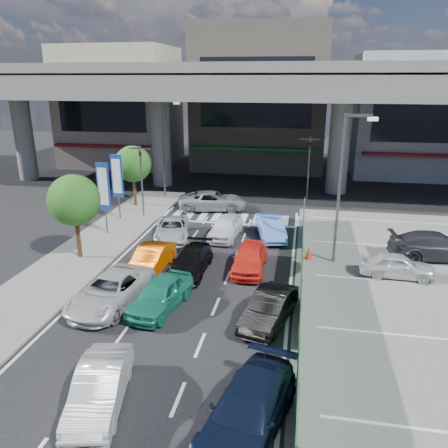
% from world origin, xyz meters
% --- Properties ---
extents(ground, '(120.00, 120.00, 0.00)m').
position_xyz_m(ground, '(0.00, 0.00, 0.00)').
color(ground, black).
rests_on(ground, ground).
extents(parking_lot, '(12.00, 28.00, 0.06)m').
position_xyz_m(parking_lot, '(11.00, 2.00, 0.03)').
color(parking_lot, '#5E5E5C').
rests_on(parking_lot, ground).
extents(sidewalk_left, '(4.00, 30.00, 0.12)m').
position_xyz_m(sidewalk_left, '(-7.00, 4.00, 0.06)').
color(sidewalk_left, '#5E5E5C').
rests_on(sidewalk_left, ground).
extents(fence_run, '(0.16, 22.00, 1.80)m').
position_xyz_m(fence_run, '(5.30, 1.00, 0.90)').
color(fence_run, '#205D2C').
rests_on(fence_run, ground).
extents(expressway, '(64.00, 14.00, 10.75)m').
position_xyz_m(expressway, '(0.00, 22.00, 8.76)').
color(expressway, slate).
rests_on(expressway, ground).
extents(building_west, '(12.00, 10.90, 13.00)m').
position_xyz_m(building_west, '(-16.00, 31.97, 6.49)').
color(building_west, gray).
rests_on(building_west, ground).
extents(building_center, '(14.00, 10.90, 15.00)m').
position_xyz_m(building_center, '(0.00, 32.97, 7.49)').
color(building_center, gray).
rests_on(building_center, ground).
extents(building_east, '(12.00, 10.90, 12.00)m').
position_xyz_m(building_east, '(16.00, 31.97, 5.99)').
color(building_east, gray).
rests_on(building_east, ground).
extents(traffic_light_left, '(1.60, 1.24, 5.20)m').
position_xyz_m(traffic_light_left, '(-6.20, 12.00, 3.94)').
color(traffic_light_left, '#595B60').
rests_on(traffic_light_left, ground).
extents(traffic_light_right, '(1.60, 1.24, 5.20)m').
position_xyz_m(traffic_light_right, '(5.50, 19.00, 3.94)').
color(traffic_light_right, '#595B60').
rests_on(traffic_light_right, ground).
extents(street_lamp_right, '(1.65, 0.22, 8.00)m').
position_xyz_m(street_lamp_right, '(7.17, 6.00, 4.77)').
color(street_lamp_right, '#595B60').
rests_on(street_lamp_right, ground).
extents(street_lamp_left, '(1.65, 0.22, 8.00)m').
position_xyz_m(street_lamp_left, '(-6.33, 18.00, 4.77)').
color(street_lamp_left, '#595B60').
rests_on(street_lamp_left, ground).
extents(signboard_near, '(0.80, 0.14, 4.70)m').
position_xyz_m(signboard_near, '(-7.20, 7.99, 3.06)').
color(signboard_near, '#595B60').
rests_on(signboard_near, ground).
extents(signboard_far, '(0.80, 0.14, 4.70)m').
position_xyz_m(signboard_far, '(-7.60, 10.99, 3.06)').
color(signboard_far, '#595B60').
rests_on(signboard_far, ground).
extents(tree_near, '(2.80, 2.80, 4.80)m').
position_xyz_m(tree_near, '(-7.00, 4.00, 3.39)').
color(tree_near, '#382314').
rests_on(tree_near, ground).
extents(tree_far, '(2.80, 2.80, 4.80)m').
position_xyz_m(tree_far, '(-7.80, 14.50, 3.39)').
color(tree_far, '#382314').
rests_on(tree_far, ground).
extents(hatch_white_back_mid, '(2.18, 4.19, 1.31)m').
position_xyz_m(hatch_white_back_mid, '(-0.67, -6.67, 0.66)').
color(hatch_white_back_mid, silver).
rests_on(hatch_white_back_mid, ground).
extents(minivan_navy_back, '(2.99, 5.07, 1.38)m').
position_xyz_m(minivan_navy_back, '(3.93, -6.87, 0.69)').
color(minivan_navy_back, black).
rests_on(minivan_navy_back, ground).
extents(sedan_white_mid_left, '(2.90, 5.22, 1.38)m').
position_xyz_m(sedan_white_mid_left, '(-3.02, -0.65, 0.69)').
color(sedan_white_mid_left, silver).
rests_on(sedan_white_mid_left, ground).
extents(taxi_teal_mid, '(2.37, 4.29, 1.38)m').
position_xyz_m(taxi_teal_mid, '(-0.75, -0.59, 0.69)').
color(taxi_teal_mid, '#1D8467').
rests_on(taxi_teal_mid, ground).
extents(hatch_black_mid_right, '(2.36, 4.18, 1.31)m').
position_xyz_m(hatch_black_mid_right, '(4.04, -0.89, 0.65)').
color(hatch_black_mid_right, black).
rests_on(hatch_black_mid_right, ground).
extents(taxi_orange_left, '(1.58, 4.11, 1.33)m').
position_xyz_m(taxi_orange_left, '(-2.47, 3.08, 0.67)').
color(taxi_orange_left, '#E45A03').
rests_on(taxi_orange_left, ground).
extents(sedan_black_mid, '(1.75, 4.24, 1.23)m').
position_xyz_m(sedan_black_mid, '(-0.39, 3.33, 0.61)').
color(sedan_black_mid, black).
rests_on(sedan_black_mid, ground).
extents(taxi_orange_right, '(1.65, 4.06, 1.38)m').
position_xyz_m(taxi_orange_right, '(2.58, 4.16, 0.69)').
color(taxi_orange_right, red).
rests_on(taxi_orange_right, ground).
extents(wagon_silver_front_left, '(3.10, 4.87, 1.25)m').
position_xyz_m(wagon_silver_front_left, '(-2.83, 8.04, 0.63)').
color(wagon_silver_front_left, '#B8BBC2').
rests_on(wagon_silver_front_left, ground).
extents(sedan_white_front_mid, '(1.94, 4.16, 1.38)m').
position_xyz_m(sedan_white_front_mid, '(0.45, 8.84, 0.69)').
color(sedan_white_front_mid, white).
rests_on(sedan_white_front_mid, ground).
extents(kei_truck_front_right, '(2.38, 4.41, 1.38)m').
position_xyz_m(kei_truck_front_right, '(3.26, 9.38, 0.69)').
color(kei_truck_front_right, '#4E78DB').
rests_on(kei_truck_front_right, ground).
extents(crossing_wagon_silver, '(5.52, 3.32, 1.43)m').
position_xyz_m(crossing_wagon_silver, '(-1.63, 14.73, 0.72)').
color(crossing_wagon_silver, '#97999F').
rests_on(crossing_wagon_silver, ground).
extents(parked_sedan_white, '(3.69, 1.63, 1.23)m').
position_xyz_m(parked_sedan_white, '(10.02, 4.57, 0.68)').
color(parked_sedan_white, silver).
rests_on(parked_sedan_white, parking_lot).
extents(parked_sedan_dgrey, '(5.27, 2.50, 1.48)m').
position_xyz_m(parked_sedan_dgrey, '(12.62, 7.44, 0.80)').
color(parked_sedan_dgrey, '#2A2B2F').
rests_on(parked_sedan_dgrey, parking_lot).
extents(traffic_cone, '(0.38, 0.38, 0.73)m').
position_xyz_m(traffic_cone, '(5.66, 6.06, 0.43)').
color(traffic_cone, red).
rests_on(traffic_cone, parking_lot).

